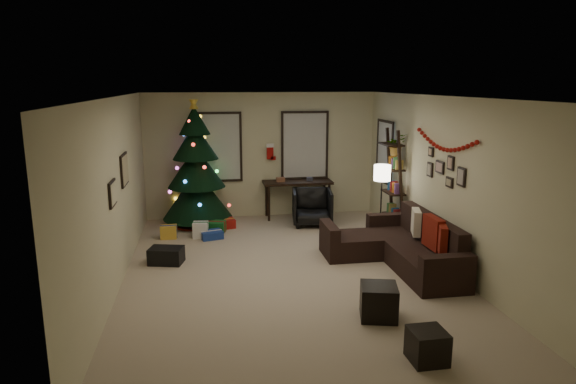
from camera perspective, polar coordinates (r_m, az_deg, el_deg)
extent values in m
plane|color=tan|center=(8.01, 0.00, -9.00)|extent=(7.00, 7.00, 0.00)
plane|color=white|center=(7.46, 0.00, 10.70)|extent=(7.00, 7.00, 0.00)
plane|color=beige|center=(11.04, -3.00, 4.16)|extent=(5.00, 0.00, 5.00)
plane|color=beige|center=(4.34, 7.74, -8.86)|extent=(5.00, 0.00, 5.00)
plane|color=beige|center=(7.63, -18.86, -0.16)|extent=(0.00, 7.00, 7.00)
plane|color=beige|center=(8.40, 17.09, 1.05)|extent=(0.00, 7.00, 7.00)
cube|color=#728CB2|center=(10.92, -7.98, 5.03)|extent=(0.94, 0.02, 1.35)
cube|color=beige|center=(10.92, -7.98, 5.03)|extent=(0.94, 0.03, 1.35)
cube|color=#728CB2|center=(11.13, 1.89, 5.27)|extent=(0.94, 0.02, 1.35)
cube|color=beige|center=(11.13, 1.89, 5.27)|extent=(0.94, 0.03, 1.35)
cube|color=#728CB2|center=(10.67, 10.93, 4.48)|extent=(0.05, 0.27, 1.17)
cube|color=beige|center=(10.67, 10.93, 4.48)|extent=(0.05, 0.45, 1.17)
cylinder|color=black|center=(10.76, -10.11, -2.71)|extent=(0.11, 0.11, 0.32)
cone|color=black|center=(10.65, -10.21, -0.24)|extent=(1.43, 1.43, 1.00)
cone|color=black|center=(10.54, -10.33, 2.84)|extent=(1.18, 1.18, 0.84)
cone|color=black|center=(10.47, -10.44, 5.68)|extent=(0.93, 0.93, 0.74)
cone|color=black|center=(10.43, -10.53, 7.99)|extent=(0.63, 0.63, 0.58)
cylinder|color=maroon|center=(10.79, -10.09, -3.42)|extent=(1.16, 1.16, 0.04)
cube|color=silver|center=(9.80, -9.83, -4.23)|extent=(0.28, 0.25, 0.30)
cube|color=gold|center=(9.88, -13.31, -4.40)|extent=(0.30, 0.22, 0.25)
cube|color=#14591E|center=(10.10, -8.11, -3.91)|extent=(0.35, 0.28, 0.22)
cube|color=navy|center=(9.73, -8.63, -4.78)|extent=(0.40, 0.30, 0.15)
cube|color=maroon|center=(10.41, -6.78, -3.51)|extent=(0.25, 0.30, 0.18)
cube|color=black|center=(8.44, 13.92, -6.93)|extent=(0.78, 2.09, 0.37)
cube|color=black|center=(8.43, 15.88, -4.11)|extent=(0.20, 2.09, 0.46)
cube|color=black|center=(7.43, 17.46, -8.95)|extent=(0.78, 0.20, 0.57)
cube|color=black|center=(9.41, 11.21, -4.12)|extent=(0.78, 0.20, 0.57)
cube|color=black|center=(8.76, 7.62, -5.95)|extent=(0.74, 0.78, 0.37)
cube|color=black|center=(8.61, 4.70, -5.48)|extent=(0.18, 0.78, 0.57)
cube|color=maroon|center=(7.86, 17.00, -5.03)|extent=(0.23, 0.42, 0.40)
cube|color=maroon|center=(8.12, 16.06, -4.42)|extent=(0.14, 0.50, 0.49)
cube|color=beige|center=(8.68, 14.25, -3.31)|extent=(0.24, 0.43, 0.42)
cube|color=black|center=(6.58, 10.19, -12.08)|extent=(0.55, 0.55, 0.43)
cube|color=black|center=(5.78, 15.45, -16.38)|extent=(0.38, 0.38, 0.35)
cube|color=black|center=(10.97, 1.08, 1.10)|extent=(1.49, 0.53, 0.05)
cylinder|color=black|center=(10.75, -2.17, -1.35)|extent=(0.05, 0.05, 0.75)
cylinder|color=black|center=(11.16, -2.45, -0.84)|extent=(0.05, 0.05, 0.75)
cylinder|color=black|center=(10.99, 4.65, -1.08)|extent=(0.05, 0.05, 0.75)
cylinder|color=black|center=(11.39, 4.13, -0.59)|extent=(0.05, 0.05, 0.75)
imported|color=black|center=(10.47, 2.74, -1.71)|extent=(0.82, 0.78, 0.75)
cube|color=black|center=(9.52, 12.61, 0.63)|extent=(0.05, 0.05, 2.07)
cube|color=black|center=(10.02, 11.44, 1.26)|extent=(0.05, 0.05, 2.07)
cube|color=black|center=(9.90, 11.68, -2.63)|extent=(0.30, 0.57, 0.03)
cube|color=black|center=(9.80, 11.80, -0.04)|extent=(0.30, 0.57, 0.03)
cube|color=black|center=(9.71, 11.92, 2.61)|extent=(0.30, 0.57, 0.03)
cube|color=black|center=(9.65, 12.04, 5.30)|extent=(0.30, 0.57, 0.03)
imported|color=#4C4C4C|center=(9.64, 12.11, 5.58)|extent=(0.61, 0.58, 0.52)
cylinder|color=black|center=(9.64, 10.28, -5.38)|extent=(0.25, 0.25, 0.03)
cylinder|color=black|center=(9.48, 10.43, -1.82)|extent=(0.03, 0.03, 1.21)
cylinder|color=white|center=(9.34, 10.58, 2.14)|extent=(0.30, 0.30, 0.29)
cube|color=black|center=(8.35, -17.99, 2.41)|extent=(0.04, 0.60, 0.50)
cube|color=tan|center=(8.35, -17.99, 2.41)|extent=(0.01, 0.54, 0.45)
cube|color=black|center=(7.26, -19.19, -0.15)|extent=(0.04, 0.45, 0.35)
cube|color=beige|center=(7.26, -19.19, -0.15)|extent=(0.01, 0.41, 0.31)
cube|color=black|center=(7.83, 18.98, 1.63)|extent=(0.03, 0.22, 0.28)
cube|color=black|center=(8.11, 17.89, 3.13)|extent=(0.03, 0.18, 0.22)
cube|color=black|center=(8.16, 17.76, 1.05)|extent=(0.03, 0.20, 0.16)
cube|color=black|center=(8.43, 16.76, 2.71)|extent=(0.03, 0.26, 0.20)
cube|color=black|center=(8.76, 15.72, 2.45)|extent=(0.03, 0.18, 0.24)
cube|color=black|center=(8.72, 15.84, 4.39)|extent=(0.03, 0.16, 0.16)
cube|color=#990F0C|center=(11.07, -3.82, 4.67)|extent=(0.14, 0.04, 0.30)
cube|color=white|center=(11.06, -3.83, 5.44)|extent=(0.16, 0.05, 0.08)
cube|color=#990F0C|center=(11.10, -3.45, 4.02)|extent=(0.10, 0.04, 0.08)
cube|color=#990F0C|center=(10.99, -2.04, 4.49)|extent=(0.14, 0.04, 0.30)
cube|color=white|center=(10.97, -2.04, 5.26)|extent=(0.16, 0.05, 0.08)
cube|color=#990F0C|center=(11.02, -1.67, 3.83)|extent=(0.10, 0.04, 0.08)
cube|color=black|center=(8.56, -13.57, -6.98)|extent=(0.60, 0.48, 0.27)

